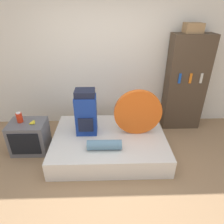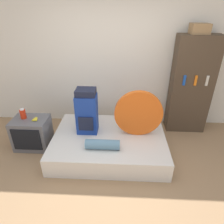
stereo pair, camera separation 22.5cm
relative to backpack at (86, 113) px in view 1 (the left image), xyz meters
The scene contains 11 objects.
ground_plane 1.21m from the backpack, 67.53° to the right, with size 16.00×16.00×0.00m, color #997551.
wall_back 1.18m from the backpack, 68.07° to the left, with size 8.00×0.05×2.60m.
bed 0.67m from the backpack, 17.16° to the right, with size 1.88×1.38×0.32m.
backpack is the anchor object (origin of this frame).
tent_bag 0.85m from the backpack, ahead, with size 0.79×0.09×0.79m.
sleeping_roll 0.64m from the backpack, 57.62° to the right, with size 0.53×0.15×0.15m.
television 1.08m from the backpack, behind, with size 0.60×0.46×0.55m.
canister 1.10m from the backpack, behind, with size 0.09×0.09×0.18m.
banana_bunch 0.89m from the backpack, behind, with size 0.11×0.14×0.03m.
bookshelf 2.01m from the backpack, 20.46° to the left, with size 0.74×0.36×1.84m.
cardboard_box 2.31m from the backpack, 21.24° to the left, with size 0.30×0.25×0.16m.
Camera 1 is at (-0.04, -1.98, 2.29)m, focal length 32.00 mm.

